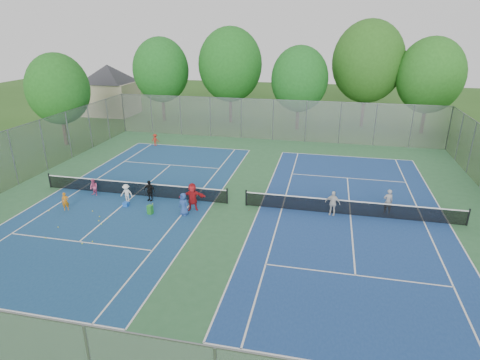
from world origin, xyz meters
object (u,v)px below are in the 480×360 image
ball_hopper (150,210)px  instructor (388,201)px  net_right (351,208)px  ball_crate (126,204)px  net_left (134,189)px

ball_hopper → instructor: (13.90, 3.19, 0.49)m
net_right → ball_crate: net_right is taller
net_right → ball_hopper: 12.02m
ball_hopper → instructor: size_ratio=0.37×
net_right → ball_crate: bearing=-172.8°
net_left → instructor: instructor is taller
net_left → ball_crate: bearing=-81.2°
net_left → instructor: (16.14, 0.74, 0.32)m
ball_crate → instructor: size_ratio=0.21×
ball_crate → ball_hopper: ball_hopper is taller
net_right → instructor: size_ratio=8.30×
ball_crate → instructor: instructor is taller
net_right → ball_crate: size_ratio=40.39×
net_right → ball_crate: 13.84m
instructor → net_left: bearing=-7.9°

